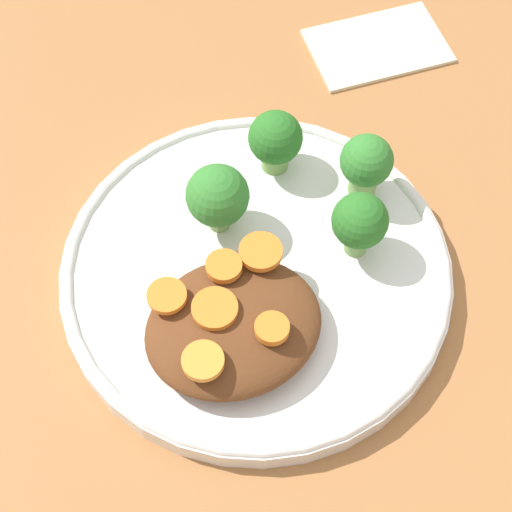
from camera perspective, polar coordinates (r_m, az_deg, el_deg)
ground_plane at (r=0.55m, az=-0.00°, el=-1.66°), size 4.00×4.00×0.00m
plate at (r=0.54m, az=-0.00°, el=-1.11°), size 0.25×0.25×0.02m
stew_mound at (r=0.50m, az=-1.51°, el=-4.73°), size 0.11×0.09×0.03m
broccoli_floret_0 at (r=0.53m, az=-2.58°, el=3.97°), size 0.04×0.04×0.05m
broccoli_floret_1 at (r=0.55m, az=7.35°, el=6.13°), size 0.03×0.03×0.05m
broccoli_floret_2 at (r=0.52m, az=6.93°, el=2.24°), size 0.04×0.04×0.05m
broccoli_floret_3 at (r=0.56m, az=1.30°, el=7.75°), size 0.04×0.04×0.05m
carrot_slice_0 at (r=0.50m, az=-5.96°, el=-2.66°), size 0.02×0.02×0.00m
carrot_slice_1 at (r=0.49m, az=-2.77°, el=-3.52°), size 0.03×0.03×0.00m
carrot_slice_2 at (r=0.48m, az=-3.56°, el=-6.99°), size 0.02×0.02×0.00m
carrot_slice_3 at (r=0.48m, az=1.07°, el=-4.84°), size 0.02×0.02×0.01m
carrot_slice_4 at (r=0.50m, az=-2.15°, el=-0.69°), size 0.02×0.02×0.01m
carrot_slice_5 at (r=0.51m, az=0.75°, el=0.46°), size 0.03×0.03×0.00m
napkin at (r=0.68m, az=8.12°, el=13.79°), size 0.11×0.08×0.01m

